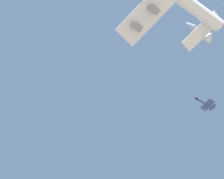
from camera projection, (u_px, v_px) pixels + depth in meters
The scene contains 1 object.
chase_jet_left_wing at pixel (205, 103), 140.20m from camera, with size 15.27×8.93×4.00m.
Camera 1 is at (30.34, 70.96, 2.26)m, focal length 38.94 mm.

